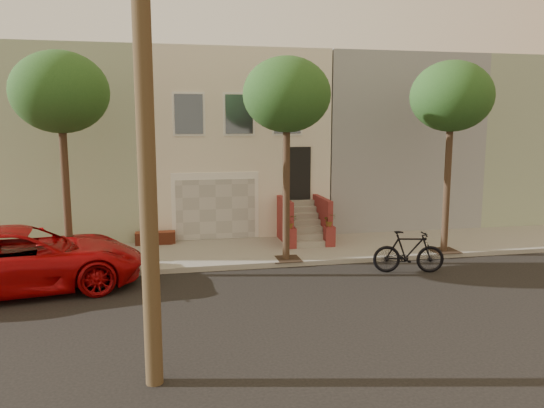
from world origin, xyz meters
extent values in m
plane|color=black|center=(0.00, 0.00, 0.00)|extent=(90.00, 90.00, 0.00)
cube|color=gray|center=(0.00, 5.35, 0.07)|extent=(40.00, 3.70, 0.15)
cube|color=beige|center=(0.00, 11.20, 3.65)|extent=(7.00, 8.00, 7.00)
cube|color=gray|center=(-6.80, 11.20, 3.65)|extent=(6.50, 8.00, 7.00)
cube|color=gray|center=(6.80, 11.20, 3.65)|extent=(6.50, 8.00, 7.00)
cube|color=gray|center=(13.30, 11.20, 3.65)|extent=(6.50, 8.00, 7.00)
cube|color=white|center=(-0.90, 7.22, 1.40)|extent=(3.20, 0.12, 2.50)
cube|color=#B8B8B3|center=(-0.90, 7.16, 1.30)|extent=(2.90, 0.06, 2.20)
cube|color=gray|center=(-0.90, 5.35, 0.16)|extent=(3.20, 3.70, 0.02)
cube|color=brown|center=(-3.10, 6.90, 0.37)|extent=(1.40, 0.45, 0.44)
cube|color=black|center=(2.20, 7.17, 2.55)|extent=(1.00, 0.06, 2.00)
cube|color=#3F4751|center=(-1.80, 7.17, 4.75)|extent=(1.00, 0.06, 1.40)
cube|color=white|center=(-1.80, 7.19, 4.75)|extent=(1.15, 0.05, 1.55)
cube|color=#3F4751|center=(0.00, 7.17, 4.75)|extent=(1.00, 0.06, 1.40)
cube|color=white|center=(0.00, 7.19, 4.75)|extent=(1.15, 0.05, 1.55)
cube|color=#3F4751|center=(1.80, 7.17, 4.75)|extent=(1.00, 0.06, 1.40)
cube|color=white|center=(1.80, 7.19, 4.75)|extent=(1.15, 0.05, 1.55)
cube|color=gray|center=(2.20, 5.38, 0.25)|extent=(1.20, 0.28, 0.20)
cube|color=gray|center=(2.20, 5.66, 0.45)|extent=(1.20, 0.28, 0.20)
cube|color=gray|center=(2.20, 5.94, 0.65)|extent=(1.20, 0.28, 0.20)
cube|color=gray|center=(2.20, 6.22, 0.85)|extent=(1.20, 0.28, 0.20)
cube|color=gray|center=(2.20, 6.50, 1.05)|extent=(1.20, 0.28, 0.20)
cube|color=gray|center=(2.20, 6.78, 1.25)|extent=(1.20, 0.28, 0.20)
cube|color=gray|center=(2.20, 7.06, 1.45)|extent=(1.20, 0.28, 0.20)
cube|color=maroon|center=(1.50, 6.22, 0.95)|extent=(0.18, 1.96, 1.60)
cube|color=maroon|center=(2.90, 6.22, 0.95)|extent=(0.18, 1.96, 1.60)
cube|color=maroon|center=(1.50, 5.34, 0.50)|extent=(0.35, 0.35, 0.70)
imported|color=#194318|center=(1.50, 5.34, 1.07)|extent=(0.40, 0.35, 0.45)
cube|color=maroon|center=(2.90, 5.34, 0.50)|extent=(0.35, 0.35, 0.70)
imported|color=#194318|center=(2.90, 5.34, 1.07)|extent=(0.41, 0.35, 0.45)
cube|color=#2D2116|center=(-5.50, 3.90, 0.15)|extent=(0.90, 0.90, 0.02)
cylinder|color=#342318|center=(-5.50, 3.90, 2.25)|extent=(0.22, 0.22, 4.20)
ellipsoid|color=#194318|center=(-5.50, 3.90, 5.30)|extent=(2.70, 2.57, 2.29)
cube|color=#2D2116|center=(1.00, 3.90, 0.15)|extent=(0.90, 0.90, 0.02)
cylinder|color=#342318|center=(1.00, 3.90, 2.25)|extent=(0.22, 0.22, 4.20)
ellipsoid|color=#194318|center=(1.00, 3.90, 5.30)|extent=(2.70, 2.57, 2.29)
cube|color=#2D2116|center=(6.50, 3.90, 0.15)|extent=(0.90, 0.90, 0.02)
cylinder|color=#342318|center=(6.50, 3.90, 2.25)|extent=(0.22, 0.22, 4.20)
ellipsoid|color=#194318|center=(6.50, 3.90, 5.30)|extent=(2.70, 2.57, 2.29)
cylinder|color=#44331F|center=(-3.00, -3.20, 5.00)|extent=(0.30, 0.30, 10.00)
imported|color=#AF080C|center=(-6.49, 2.70, 0.87)|extent=(6.67, 3.95, 1.74)
imported|color=black|center=(4.36, 2.19, 0.64)|extent=(2.20, 1.04, 1.27)
camera|label=1|loc=(-2.73, -11.98, 4.48)|focal=34.81mm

